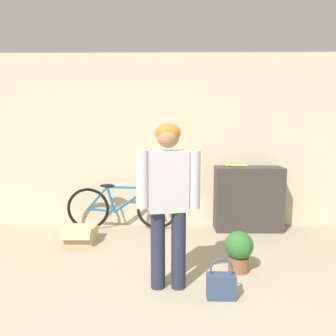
% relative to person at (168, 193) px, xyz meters
% --- Properties ---
extents(wall_back, '(8.00, 0.07, 2.60)m').
position_rel_person_xyz_m(wall_back, '(-0.10, 2.02, 0.38)').
color(wall_back, beige).
rests_on(wall_back, ground_plane).
extents(side_shelf, '(0.97, 0.38, 0.94)m').
position_rel_person_xyz_m(side_shelf, '(1.16, 1.78, -0.45)').
color(side_shelf, '#38332D').
rests_on(side_shelf, ground_plane).
extents(person, '(0.59, 0.26, 1.56)m').
position_rel_person_xyz_m(person, '(0.00, 0.00, 0.00)').
color(person, '#23283D').
rests_on(person, ground_plane).
extents(bicycle, '(1.66, 0.46, 0.70)m').
position_rel_person_xyz_m(bicycle, '(-0.70, 1.78, -0.58)').
color(bicycle, black).
rests_on(bicycle, ground_plane).
extents(banana, '(0.35, 0.09, 0.03)m').
position_rel_person_xyz_m(banana, '(0.97, 1.84, 0.04)').
color(banana, '#EAD64C').
rests_on(banana, side_shelf).
extents(handbag, '(0.25, 0.12, 0.37)m').
position_rel_person_xyz_m(handbag, '(0.48, -0.20, -0.79)').
color(handbag, '#334260').
rests_on(handbag, ground_plane).
extents(cardboard_box, '(0.40, 0.44, 0.27)m').
position_rel_person_xyz_m(cardboard_box, '(-1.19, 1.23, -0.82)').
color(cardboard_box, tan).
rests_on(cardboard_box, ground_plane).
extents(potted_plant, '(0.30, 0.30, 0.43)m').
position_rel_person_xyz_m(potted_plant, '(0.74, 0.36, -0.68)').
color(potted_plant, brown).
rests_on(potted_plant, ground_plane).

